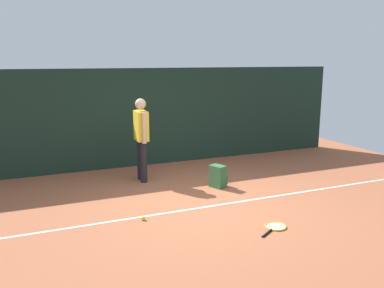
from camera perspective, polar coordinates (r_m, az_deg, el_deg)
The scene contains 8 objects.
ground_plane at distance 6.97m, azimuth 1.29°, elevation -8.71°, with size 12.00×12.00×0.00m, color #9E5638.
back_fence at distance 9.43m, azimuth -6.15°, elevation 3.83°, with size 10.00×0.10×2.27m, color #192D23.
court_line at distance 6.87m, azimuth 1.68°, elevation -9.00°, with size 9.00×0.05×0.00m, color white.
tennis_player at distance 8.15m, azimuth -7.24°, elevation 1.33°, with size 0.23×0.53×1.70m.
tennis_racket at distance 6.21m, azimuth 11.74°, elevation -11.52°, with size 0.61×0.47×0.03m.
backpack at distance 7.86m, azimuth 3.75°, elevation -4.67°, with size 0.36×0.36×0.44m.
tennis_ball_near_player at distance 8.20m, azimuth 2.92°, elevation -5.26°, with size 0.07×0.07×0.07m, color #CCE033.
tennis_ball_by_fence at distance 6.38m, azimuth -6.97°, elevation -10.46°, with size 0.07×0.07×0.07m, color #CCE033.
Camera 1 is at (-2.67, -5.95, 2.46)m, focal length 37.39 mm.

